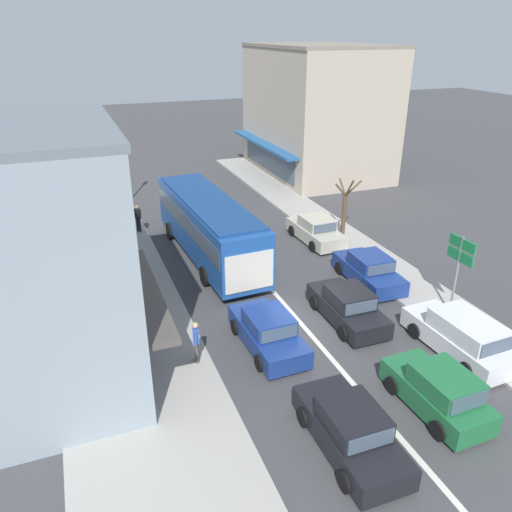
{
  "coord_description": "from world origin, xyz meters",
  "views": [
    {
      "loc": [
        -8.06,
        -15.64,
        11.12
      ],
      "look_at": [
        -0.27,
        4.62,
        1.2
      ],
      "focal_mm": 35.0,
      "sensor_mm": 36.0,
      "label": 1
    }
  ],
  "objects_px": {
    "parked_wagon_kerb_front": "(461,336)",
    "parked_sedan_kerb_third": "(316,231)",
    "sedan_behind_bus_mid": "(348,307)",
    "parked_sedan_kerb_second": "(369,270)",
    "directional_road_sign": "(460,257)",
    "pedestrian_with_handbag_near": "(138,217)",
    "hatchback_behind_bus_near": "(438,392)",
    "sedan_queue_gap_filler": "(268,332)",
    "traffic_light_downstreet": "(127,159)",
    "street_tree_right": "(344,211)",
    "pedestrian_browsing_midblock": "(196,340)",
    "city_bus": "(209,224)",
    "sedan_adjacent_lane_trail": "(351,430)"
  },
  "relations": [
    {
      "from": "street_tree_right",
      "to": "hatchback_behind_bus_near",
      "type": "bearing_deg",
      "value": -107.96
    },
    {
      "from": "parked_sedan_kerb_second",
      "to": "traffic_light_downstreet",
      "type": "bearing_deg",
      "value": 116.67
    },
    {
      "from": "hatchback_behind_bus_near",
      "to": "parked_wagon_kerb_front",
      "type": "height_order",
      "value": "parked_wagon_kerb_front"
    },
    {
      "from": "parked_sedan_kerb_third",
      "to": "pedestrian_with_handbag_near",
      "type": "height_order",
      "value": "pedestrian_with_handbag_near"
    },
    {
      "from": "sedan_queue_gap_filler",
      "to": "pedestrian_with_handbag_near",
      "type": "height_order",
      "value": "pedestrian_with_handbag_near"
    },
    {
      "from": "sedan_behind_bus_mid",
      "to": "street_tree_right",
      "type": "xyz_separation_m",
      "value": [
        4.28,
        7.76,
        1.06
      ]
    },
    {
      "from": "parked_sedan_kerb_second",
      "to": "hatchback_behind_bus_near",
      "type": "bearing_deg",
      "value": -108.5
    },
    {
      "from": "hatchback_behind_bus_near",
      "to": "pedestrian_with_handbag_near",
      "type": "bearing_deg",
      "value": 109.14
    },
    {
      "from": "hatchback_behind_bus_near",
      "to": "street_tree_right",
      "type": "xyz_separation_m",
      "value": [
        4.37,
        13.47,
        1.01
      ]
    },
    {
      "from": "sedan_queue_gap_filler",
      "to": "parked_wagon_kerb_front",
      "type": "xyz_separation_m",
      "value": [
        6.54,
        -2.95,
        0.08
      ]
    },
    {
      "from": "parked_sedan_kerb_third",
      "to": "street_tree_right",
      "type": "distance_m",
      "value": 1.93
    },
    {
      "from": "sedan_behind_bus_mid",
      "to": "parked_sedan_kerb_third",
      "type": "distance_m",
      "value": 8.52
    },
    {
      "from": "sedan_queue_gap_filler",
      "to": "street_tree_right",
      "type": "height_order",
      "value": "street_tree_right"
    },
    {
      "from": "directional_road_sign",
      "to": "city_bus",
      "type": "bearing_deg",
      "value": 129.99
    },
    {
      "from": "hatchback_behind_bus_near",
      "to": "parked_sedan_kerb_second",
      "type": "height_order",
      "value": "hatchback_behind_bus_near"
    },
    {
      "from": "directional_road_sign",
      "to": "pedestrian_with_handbag_near",
      "type": "distance_m",
      "value": 17.88
    },
    {
      "from": "parked_wagon_kerb_front",
      "to": "parked_sedan_kerb_third",
      "type": "bearing_deg",
      "value": 90.26
    },
    {
      "from": "parked_wagon_kerb_front",
      "to": "parked_sedan_kerb_third",
      "type": "distance_m",
      "value": 11.58
    },
    {
      "from": "parked_sedan_kerb_third",
      "to": "parked_wagon_kerb_front",
      "type": "bearing_deg",
      "value": -89.74
    },
    {
      "from": "pedestrian_browsing_midblock",
      "to": "pedestrian_with_handbag_near",
      "type": "bearing_deg",
      "value": 89.77
    },
    {
      "from": "hatchback_behind_bus_near",
      "to": "parked_wagon_kerb_front",
      "type": "relative_size",
      "value": 0.82
    },
    {
      "from": "parked_sedan_kerb_third",
      "to": "pedestrian_browsing_midblock",
      "type": "distance_m",
      "value": 12.79
    },
    {
      "from": "parked_wagon_kerb_front",
      "to": "hatchback_behind_bus_near",
      "type": "bearing_deg",
      "value": -142.22
    },
    {
      "from": "sedan_behind_bus_mid",
      "to": "parked_wagon_kerb_front",
      "type": "distance_m",
      "value": 4.46
    },
    {
      "from": "hatchback_behind_bus_near",
      "to": "street_tree_right",
      "type": "relative_size",
      "value": 1.0
    },
    {
      "from": "sedan_behind_bus_mid",
      "to": "parked_sedan_kerb_second",
      "type": "xyz_separation_m",
      "value": [
        2.69,
        2.61,
        0.0
      ]
    },
    {
      "from": "parked_wagon_kerb_front",
      "to": "pedestrian_with_handbag_near",
      "type": "xyz_separation_m",
      "value": [
        -9.3,
        16.41,
        0.32
      ]
    },
    {
      "from": "sedan_behind_bus_mid",
      "to": "traffic_light_downstreet",
      "type": "bearing_deg",
      "value": 106.76
    },
    {
      "from": "hatchback_behind_bus_near",
      "to": "parked_sedan_kerb_third",
      "type": "height_order",
      "value": "hatchback_behind_bus_near"
    },
    {
      "from": "city_bus",
      "to": "parked_sedan_kerb_second",
      "type": "xyz_separation_m",
      "value": [
        6.25,
        -5.57,
        -1.22
      ]
    },
    {
      "from": "sedan_behind_bus_mid",
      "to": "parked_wagon_kerb_front",
      "type": "relative_size",
      "value": 0.93
    },
    {
      "from": "sedan_queue_gap_filler",
      "to": "traffic_light_downstreet",
      "type": "relative_size",
      "value": 1.01
    },
    {
      "from": "sedan_queue_gap_filler",
      "to": "traffic_light_downstreet",
      "type": "xyz_separation_m",
      "value": [
        -2.21,
        20.46,
        2.19
      ]
    },
    {
      "from": "parked_sedan_kerb_second",
      "to": "directional_road_sign",
      "type": "height_order",
      "value": "directional_road_sign"
    },
    {
      "from": "parked_sedan_kerb_third",
      "to": "directional_road_sign",
      "type": "relative_size",
      "value": 1.18
    },
    {
      "from": "directional_road_sign",
      "to": "pedestrian_browsing_midblock",
      "type": "height_order",
      "value": "directional_road_sign"
    },
    {
      "from": "hatchback_behind_bus_near",
      "to": "traffic_light_downstreet",
      "type": "xyz_separation_m",
      "value": [
        -5.9,
        25.61,
        2.15
      ]
    },
    {
      "from": "parked_sedan_kerb_third",
      "to": "directional_road_sign",
      "type": "distance_m",
      "value": 9.64
    },
    {
      "from": "hatchback_behind_bus_near",
      "to": "sedan_adjacent_lane_trail",
      "type": "distance_m",
      "value": 3.45
    },
    {
      "from": "sedan_behind_bus_mid",
      "to": "parked_sedan_kerb_third",
      "type": "relative_size",
      "value": 0.99
    },
    {
      "from": "pedestrian_browsing_midblock",
      "to": "sedan_behind_bus_mid",
      "type": "bearing_deg",
      "value": 5.94
    },
    {
      "from": "parked_wagon_kerb_front",
      "to": "directional_road_sign",
      "type": "height_order",
      "value": "directional_road_sign"
    },
    {
      "from": "pedestrian_with_handbag_near",
      "to": "sedan_behind_bus_mid",
      "type": "bearing_deg",
      "value": -63.09
    },
    {
      "from": "sedan_behind_bus_mid",
      "to": "street_tree_right",
      "type": "distance_m",
      "value": 8.93
    },
    {
      "from": "sedan_adjacent_lane_trail",
      "to": "street_tree_right",
      "type": "xyz_separation_m",
      "value": [
        7.79,
        13.88,
        1.06
      ]
    },
    {
      "from": "sedan_queue_gap_filler",
      "to": "pedestrian_with_handbag_near",
      "type": "distance_m",
      "value": 13.75
    },
    {
      "from": "sedan_queue_gap_filler",
      "to": "parked_sedan_kerb_third",
      "type": "height_order",
      "value": "same"
    },
    {
      "from": "parked_wagon_kerb_front",
      "to": "pedestrian_browsing_midblock",
      "type": "height_order",
      "value": "pedestrian_browsing_midblock"
    },
    {
      "from": "pedestrian_with_handbag_near",
      "to": "directional_road_sign",
      "type": "bearing_deg",
      "value": -52.39
    },
    {
      "from": "parked_sedan_kerb_second",
      "to": "street_tree_right",
      "type": "distance_m",
      "value": 5.5
    }
  ]
}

